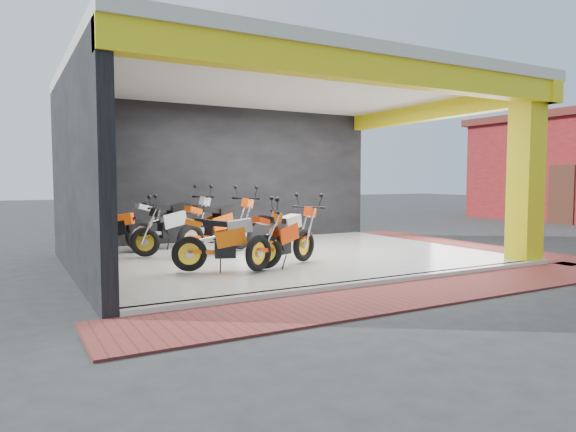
# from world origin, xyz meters

# --- Properties ---
(ground) EXTENTS (80.00, 80.00, 0.00)m
(ground) POSITION_xyz_m (0.00, 0.00, 0.00)
(ground) COLOR #2D2D30
(ground) RESTS_ON ground
(showroom_floor) EXTENTS (8.00, 6.00, 0.10)m
(showroom_floor) POSITION_xyz_m (0.00, 2.00, 0.05)
(showroom_floor) COLOR white
(showroom_floor) RESTS_ON ground
(showroom_ceiling) EXTENTS (8.40, 6.40, 0.20)m
(showroom_ceiling) POSITION_xyz_m (0.00, 2.00, 3.60)
(showroom_ceiling) COLOR beige
(showroom_ceiling) RESTS_ON corner_column
(back_wall) EXTENTS (8.20, 0.20, 3.50)m
(back_wall) POSITION_xyz_m (0.00, 5.10, 1.75)
(back_wall) COLOR black
(back_wall) RESTS_ON ground
(left_wall) EXTENTS (0.20, 6.20, 3.50)m
(left_wall) POSITION_xyz_m (-4.10, 2.00, 1.75)
(left_wall) COLOR black
(left_wall) RESTS_ON ground
(corner_column) EXTENTS (0.50, 0.50, 3.50)m
(corner_column) POSITION_xyz_m (3.75, -0.75, 1.75)
(corner_column) COLOR yellow
(corner_column) RESTS_ON ground
(header_beam_front) EXTENTS (8.40, 0.30, 0.40)m
(header_beam_front) POSITION_xyz_m (0.00, -1.00, 3.30)
(header_beam_front) COLOR yellow
(header_beam_front) RESTS_ON corner_column
(header_beam_right) EXTENTS (0.30, 6.40, 0.40)m
(header_beam_right) POSITION_xyz_m (4.00, 2.00, 3.30)
(header_beam_right) COLOR yellow
(header_beam_right) RESTS_ON corner_column
(floor_kerb) EXTENTS (8.00, 0.20, 0.10)m
(floor_kerb) POSITION_xyz_m (0.00, -1.02, 0.05)
(floor_kerb) COLOR white
(floor_kerb) RESTS_ON ground
(paver_front) EXTENTS (9.00, 1.40, 0.03)m
(paver_front) POSITION_xyz_m (0.00, -1.80, 0.01)
(paver_front) COLOR maroon
(paver_front) RESTS_ON ground
(paver_right) EXTENTS (1.40, 7.00, 0.03)m
(paver_right) POSITION_xyz_m (4.80, 2.00, 0.01)
(paver_right) COLOR maroon
(paver_right) RESTS_ON ground
(moto_hero) EXTENTS (2.16, 1.52, 1.24)m
(moto_hero) POSITION_xyz_m (-0.28, 0.92, 0.72)
(moto_hero) COLOR #ED3709
(moto_hero) RESTS_ON showroom_floor
(moto_row_a) EXTENTS (2.10, 1.29, 1.20)m
(moto_row_a) POSITION_xyz_m (-1.27, 0.54, 0.70)
(moto_row_a) COLOR #FC640A
(moto_row_a) RESTS_ON showroom_floor
(moto_row_b) EXTENTS (2.38, 1.66, 1.37)m
(moto_row_b) POSITION_xyz_m (-0.65, 3.00, 0.78)
(moto_row_b) COLOR #E74909
(moto_row_b) RESTS_ON showroom_floor
(moto_row_c) EXTENTS (2.09, 1.54, 1.20)m
(moto_row_c) POSITION_xyz_m (-2.74, 2.93, 0.70)
(moto_row_c) COLOR black
(moto_row_c) RESTS_ON showroom_floor
(moto_row_d) EXTENTS (2.40, 1.45, 1.38)m
(moto_row_d) POSITION_xyz_m (-1.24, 4.18, 0.79)
(moto_row_d) COLOR #ADB0B5
(moto_row_d) RESTS_ON showroom_floor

